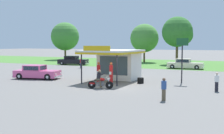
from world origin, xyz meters
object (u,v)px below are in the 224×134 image
object	(u,v)px
gas_pump_offside	(111,74)
bystander_standing_back_lot	(217,82)
gas_pump_nearside	(99,73)
spare_tire_stack	(141,81)
parked_car_back_row_centre_left	(185,64)
motorcycle_with_rider	(100,81)
bystander_leaning_by_kiosk	(81,63)
parked_car_back_row_right	(117,63)
parked_car_back_row_left	(73,61)
bystander_strolling_foreground	(164,89)
roadside_pole_sign	(182,52)
featured_classic_sedan	(37,72)

from	to	relation	value
gas_pump_offside	bystander_standing_back_lot	bearing A→B (deg)	-2.08
gas_pump_nearside	bystander_standing_back_lot	world-z (taller)	gas_pump_nearside
bystander_standing_back_lot	spare_tire_stack	xyz separation A→B (m)	(-6.87, 1.61, -0.51)
gas_pump_offside	parked_car_back_row_centre_left	size ratio (longest dim) A/B	0.37
gas_pump_offside	motorcycle_with_rider	world-z (taller)	gas_pump_offside
bystander_leaning_by_kiosk	gas_pump_nearside	bearing A→B (deg)	-52.02
parked_car_back_row_right	spare_tire_stack	world-z (taller)	parked_car_back_row_right
gas_pump_nearside	motorcycle_with_rider	distance (m)	3.65
parked_car_back_row_centre_left	parked_car_back_row_left	size ratio (longest dim) A/B	0.97
parked_car_back_row_centre_left	bystander_leaning_by_kiosk	distance (m)	15.68
bystander_strolling_foreground	bystander_standing_back_lot	xyz separation A→B (m)	(2.79, 5.27, -0.01)
parked_car_back_row_centre_left	roadside_pole_sign	bearing A→B (deg)	-80.08
motorcycle_with_rider	featured_classic_sedan	xyz separation A→B (m)	(-9.20, 2.92, 0.02)
parked_car_back_row_left	spare_tire_stack	xyz separation A→B (m)	(18.76, -16.73, -0.45)
bystander_standing_back_lot	parked_car_back_row_left	bearing A→B (deg)	144.41
bystander_leaning_by_kiosk	roadside_pole_sign	distance (m)	19.89
featured_classic_sedan	spare_tire_stack	bearing A→B (deg)	7.63
featured_classic_sedan	motorcycle_with_rider	bearing A→B (deg)	-17.61
parked_car_back_row_right	bystander_standing_back_lot	bearing A→B (deg)	-45.87
gas_pump_nearside	parked_car_back_row_centre_left	world-z (taller)	gas_pump_nearside
bystander_strolling_foreground	spare_tire_stack	size ratio (longest dim) A/B	2.51
parked_car_back_row_right	parked_car_back_row_left	size ratio (longest dim) A/B	0.88
parked_car_back_row_left	bystander_strolling_foreground	size ratio (longest dim) A/B	3.74
bystander_standing_back_lot	bystander_leaning_by_kiosk	size ratio (longest dim) A/B	0.95
parked_car_back_row_left	bystander_leaning_by_kiosk	xyz separation A→B (m)	(4.95, -5.19, 0.12)
parked_car_back_row_right	bystander_strolling_foreground	xyz separation A→B (m)	(13.37, -21.93, 0.08)
featured_classic_sedan	parked_car_back_row_centre_left	size ratio (longest dim) A/B	0.95
motorcycle_with_rider	roadside_pole_sign	distance (m)	8.61
gas_pump_nearside	featured_classic_sedan	world-z (taller)	gas_pump_nearside
roadside_pole_sign	gas_pump_offside	bearing A→B (deg)	-151.87
featured_classic_sedan	spare_tire_stack	xyz separation A→B (m)	(11.16, 1.49, -0.40)
parked_car_back_row_right	spare_tire_stack	bearing A→B (deg)	-58.31
gas_pump_offside	parked_car_back_row_left	size ratio (longest dim) A/B	0.35
gas_pump_nearside	roadside_pole_sign	world-z (taller)	roadside_pole_sign
bystander_leaning_by_kiosk	bystander_standing_back_lot	bearing A→B (deg)	-32.47
gas_pump_nearside	gas_pump_offside	distance (m)	1.34
parked_car_back_row_centre_left	bystander_standing_back_lot	distance (m)	20.01
parked_car_back_row_centre_left	parked_car_back_row_left	bearing A→B (deg)	-177.95
featured_classic_sedan	bystander_strolling_foreground	world-z (taller)	bystander_strolling_foreground
gas_pump_offside	bystander_leaning_by_kiosk	size ratio (longest dim) A/B	1.27
parked_car_back_row_right	roadside_pole_sign	bearing A→B (deg)	-45.94
parked_car_back_row_right	bystander_strolling_foreground	bearing A→B (deg)	-58.62
gas_pump_nearside	roadside_pole_sign	distance (m)	8.16
parked_car_back_row_centre_left	parked_car_back_row_right	bearing A→B (deg)	-166.60
gas_pump_nearside	parked_car_back_row_left	xyz separation A→B (m)	(-14.96, 18.01, -0.19)
bystander_leaning_by_kiosk	featured_classic_sedan	bearing A→B (deg)	-78.52
parked_car_back_row_centre_left	spare_tire_stack	size ratio (longest dim) A/B	9.06
gas_pump_nearside	spare_tire_stack	bearing A→B (deg)	18.53
parked_car_back_row_right	featured_classic_sedan	bearing A→B (deg)	-96.47
bystander_leaning_by_kiosk	roadside_pole_sign	bearing A→B (deg)	-29.24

